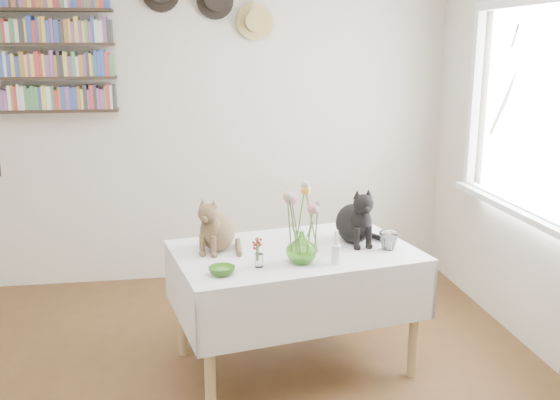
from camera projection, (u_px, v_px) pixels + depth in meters
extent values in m
cube|color=beige|center=(199.00, 126.00, 4.94)|extent=(4.04, 0.04, 2.54)
cube|color=white|center=(532.00, 108.00, 3.76)|extent=(0.01, 1.40, 1.20)
cube|color=white|center=(523.00, 209.00, 3.92)|extent=(0.06, 1.52, 0.06)
cube|color=white|center=(477.00, 99.00, 4.46)|extent=(0.06, 0.06, 1.20)
cube|color=white|center=(518.00, 209.00, 3.91)|extent=(0.12, 1.50, 0.04)
cube|color=white|center=(294.00, 254.00, 3.59)|extent=(1.50, 1.12, 0.06)
cylinder|color=tan|center=(210.00, 357.00, 3.16)|extent=(0.06, 0.06, 0.67)
cylinder|color=tan|center=(414.00, 322.00, 3.55)|extent=(0.06, 0.06, 0.67)
cylinder|color=tan|center=(182.00, 304.00, 3.81)|extent=(0.06, 0.06, 0.67)
cylinder|color=tan|center=(358.00, 280.00, 4.20)|extent=(0.06, 0.06, 0.67)
imported|color=#7EC94E|center=(302.00, 247.00, 3.35)|extent=(0.18, 0.18, 0.18)
imported|color=#7EC94E|center=(222.00, 271.00, 3.19)|extent=(0.16, 0.16, 0.04)
imported|color=white|center=(389.00, 241.00, 3.58)|extent=(0.16, 0.16, 0.11)
cylinder|color=white|center=(336.00, 254.00, 3.35)|extent=(0.05, 0.05, 0.10)
cylinder|color=white|center=(336.00, 238.00, 3.32)|extent=(0.02, 0.02, 0.08)
cylinder|color=white|center=(259.00, 260.00, 3.30)|extent=(0.05, 0.05, 0.07)
cone|color=white|center=(388.00, 242.00, 3.62)|extent=(0.05, 0.05, 0.07)
sphere|color=beige|center=(388.00, 234.00, 3.61)|extent=(0.03, 0.03, 0.03)
cylinder|color=#4C7233|center=(296.00, 227.00, 3.33)|extent=(0.01, 0.01, 0.30)
sphere|color=#C17B84|center=(296.00, 200.00, 3.29)|extent=(0.07, 0.07, 0.07)
cylinder|color=#4C7233|center=(310.00, 231.00, 3.32)|extent=(0.01, 0.01, 0.26)
sphere|color=#C17B84|center=(310.00, 208.00, 3.28)|extent=(0.06, 0.06, 0.06)
cylinder|color=#4C7233|center=(312.00, 222.00, 3.36)|extent=(0.01, 0.01, 0.34)
sphere|color=gold|center=(312.00, 191.00, 3.32)|extent=(0.06, 0.06, 0.06)
cylinder|color=#4C7233|center=(289.00, 225.00, 3.35)|extent=(0.01, 0.01, 0.31)
sphere|color=gold|center=(290.00, 197.00, 3.32)|extent=(0.05, 0.05, 0.05)
cylinder|color=#4C7233|center=(300.00, 218.00, 3.36)|extent=(0.01, 0.01, 0.37)
sphere|color=#999E93|center=(300.00, 185.00, 3.32)|extent=(0.04, 0.04, 0.04)
cylinder|color=#4C7233|center=(294.00, 226.00, 3.28)|extent=(0.01, 0.01, 0.33)
sphere|color=#999E93|center=(294.00, 196.00, 3.24)|extent=(0.04, 0.04, 0.04)
cylinder|color=#4C7233|center=(316.00, 230.00, 3.30)|extent=(0.01, 0.01, 0.29)
sphere|color=#999E93|center=(317.00, 203.00, 3.26)|extent=(0.04, 0.04, 0.04)
cube|color=#2E2117|center=(50.00, 111.00, 4.63)|extent=(1.00, 0.16, 0.02)
cube|color=#2E2117|center=(47.00, 78.00, 4.58)|extent=(1.00, 0.16, 0.02)
cube|color=#2E2117|center=(44.00, 44.00, 4.52)|extent=(1.00, 0.16, 0.02)
cube|color=#2E2117|center=(41.00, 10.00, 4.46)|extent=(1.00, 0.16, 0.02)
cylinder|color=black|center=(215.00, 0.00, 4.68)|extent=(0.28, 0.02, 0.28)
cylinder|color=black|center=(215.00, 0.00, 4.64)|extent=(0.16, 0.08, 0.16)
cylinder|color=tan|center=(255.00, 21.00, 4.76)|extent=(0.28, 0.02, 0.28)
cylinder|color=tan|center=(255.00, 21.00, 4.72)|extent=(0.16, 0.08, 0.16)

